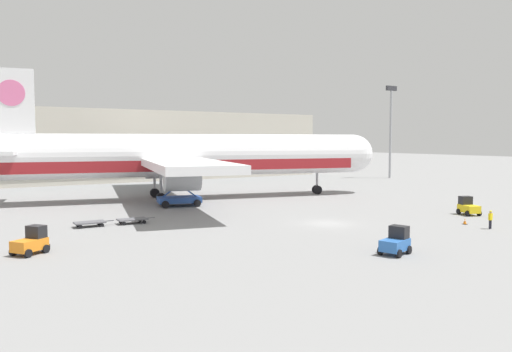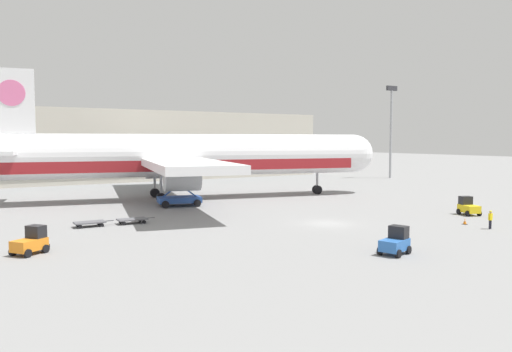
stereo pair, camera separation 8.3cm
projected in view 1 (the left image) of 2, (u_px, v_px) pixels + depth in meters
The scene contains 12 objects.
ground_plane at pixel (327, 224), 49.00m from camera, with size 400.00×400.00×0.00m, color gray.
terminal_building at pixel (111, 146), 102.04m from camera, with size 90.00×18.20×14.00m.
light_mast at pixel (391, 124), 106.01m from camera, with size 2.80×0.50×19.57m.
airplane_main at pixel (182, 157), 68.64m from camera, with size 57.27×48.58×17.00m.
scissor_lift_loader at pixel (179, 191), 61.85m from camera, with size 5.74×4.34×4.80m.
baggage_tug_foreground at pixel (396, 242), 35.91m from camera, with size 2.74×2.22×2.00m.
baggage_tug_mid at pixel (468, 207), 54.63m from camera, with size 2.28×2.76×2.00m.
baggage_tug_far at pixel (31, 242), 35.95m from camera, with size 2.81×2.62×2.00m.
baggage_dolly_lead at pixel (90, 223), 47.17m from camera, with size 3.71×1.55×0.48m.
baggage_dolly_second at pixel (132, 220), 48.99m from camera, with size 3.71×1.55×0.48m.
ground_crew_near at pixel (490, 218), 45.95m from camera, with size 0.57×0.24×1.74m.
traffic_cone_near at pixel (465, 221), 48.54m from camera, with size 0.40×0.40×0.60m.
Camera 1 is at (-31.30, -37.73, 8.25)m, focal length 35.00 mm.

